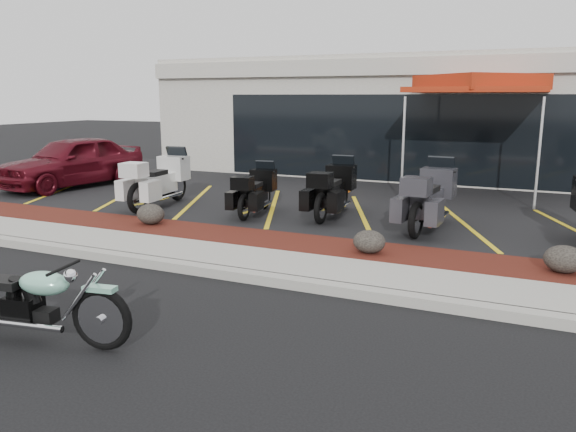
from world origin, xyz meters
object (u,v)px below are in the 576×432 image
at_px(parked_car, 72,161).
at_px(traffic_cone, 342,183).
at_px(hero_cruiser, 101,310).
at_px(popup_canopy, 479,86).
at_px(touring_white, 177,174).

bearing_deg(parked_car, traffic_cone, 25.95).
relative_size(hero_cruiser, traffic_cone, 5.45).
relative_size(hero_cruiser, parked_car, 0.63).
height_order(parked_car, traffic_cone, parked_car).
distance_m(traffic_cone, popup_canopy, 4.37).
relative_size(traffic_cone, popup_canopy, 0.11).
distance_m(touring_white, traffic_cone, 4.49).
xyz_separation_m(parked_car, popup_canopy, (10.83, 3.41, 2.12)).
bearing_deg(touring_white, traffic_cone, -53.65).
bearing_deg(touring_white, parked_car, 77.33).
bearing_deg(popup_canopy, traffic_cone, 177.68).
bearing_deg(parked_car, popup_canopy, 26.94).
bearing_deg(touring_white, popup_canopy, -62.60).
bearing_deg(touring_white, hero_cruiser, -154.51).
distance_m(hero_cruiser, popup_canopy, 11.90).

